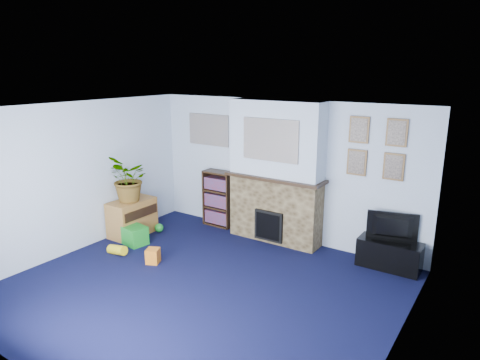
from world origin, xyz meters
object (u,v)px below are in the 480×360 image
Objects in this scene: tv_stand at (389,254)px; television at (392,227)px; bookshelf at (219,200)px; sideboard at (132,216)px.

television is at bearing 90.00° from tv_stand.
sideboard is (-1.00, -1.25, -0.15)m from bookshelf.
television is 0.69× the size of bookshelf.
sideboard reaches higher than tv_stand.
tv_stand is at bearing 15.66° from sideboard.
sideboard is (-4.19, -1.17, 0.12)m from tv_stand.
bookshelf is (-3.19, 0.06, -0.14)m from television.
sideboard is at bearing 1.78° from television.
tv_stand is at bearing 75.88° from television.
sideboard is at bearing -128.75° from bookshelf.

